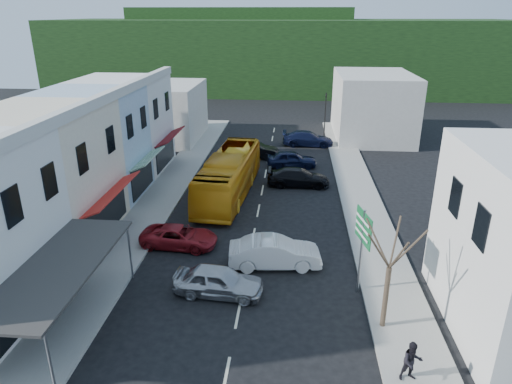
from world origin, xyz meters
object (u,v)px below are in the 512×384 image
Objects in this scene: car_silver at (218,282)px; car_red at (179,236)px; pedestrian_right at (412,361)px; direction_sign at (361,252)px; traffic_signal at (325,115)px; car_white at (275,255)px; pedestrian_left at (104,236)px; bus at (229,176)px; street_tree at (389,268)px.

car_red is at bearing 38.67° from car_silver.
direction_sign reaches higher than pedestrian_right.
direction_sign is 30.97m from traffic_signal.
car_silver is 3.99m from car_white.
car_silver is at bearing 79.90° from traffic_signal.
traffic_signal reaches higher than car_red.
pedestrian_left is 31.51m from traffic_signal.
bus is 6.82× the size of pedestrian_right.
car_white is at bearing 83.76° from traffic_signal.
street_tree is at bearing -99.15° from car_silver.
street_tree is 33.83m from traffic_signal.
car_silver is at bearing 137.73° from pedestrian_right.
street_tree is at bearing -117.50° from car_red.
pedestrian_right is at bearing -117.00° from car_silver.
car_white is 2.59× the size of pedestrian_left.
street_tree is (-0.47, 3.18, 2.09)m from pedestrian_right.
direction_sign reaches higher than car_red.
car_silver and car_red have the same top height.
car_white is at bearing -36.40° from car_silver.
car_silver is 5.74m from car_red.
street_tree is at bearing -140.44° from car_white.
traffic_signal is (4.30, 28.85, 1.78)m from car_white.
traffic_signal reaches higher than pedestrian_left.
pedestrian_left is 0.34× the size of traffic_signal.
street_tree is at bearing -87.71° from direction_sign.
traffic_signal reaches higher than car_silver.
street_tree reaches higher than direction_sign.
car_red is at bearing 146.61° from direction_sign.
pedestrian_left and pedestrian_right have the same top height.
direction_sign is at bearing 91.38° from pedestrian_right.
car_red is 13.01m from street_tree.
direction_sign is at bearing 92.23° from traffic_signal.
car_silver is 8.27m from pedestrian_left.
pedestrian_right is (11.31, -9.97, 0.30)m from car_red.
car_silver is (1.28, -13.20, -0.85)m from bus.
bus is 2.34× the size of traffic_signal.
pedestrian_right is (9.44, -18.37, -0.55)m from bus.
pedestrian_left is 17.91m from pedestrian_right.
car_white is 9.83m from pedestrian_right.
car_silver is 1.00× the size of car_white.
car_red is 0.74× the size of street_tree.
bus reaches higher than car_white.
bus is 6.82× the size of pedestrian_left.
car_white is at bearing -102.86° from car_red.
car_red is 2.71× the size of pedestrian_left.
street_tree reaches higher than pedestrian_right.
pedestrian_right is at bearing -58.08° from bus.
direction_sign is (-1.20, 6.03, 1.23)m from pedestrian_right.
car_silver is 0.71× the size of street_tree.
street_tree reaches higher than bus.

